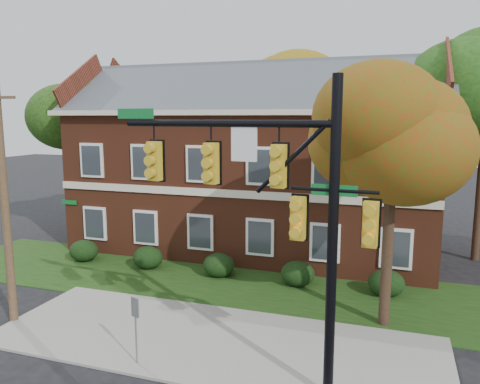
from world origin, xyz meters
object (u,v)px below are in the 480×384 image
(hedge_center, at_px, (219,265))
(tree_left_rear, at_px, (84,121))
(utility_pole, at_px, (5,203))
(tree_far_rear, at_px, (308,88))
(apartment_building, at_px, (254,154))
(tree_near_right, at_px, (401,125))
(hedge_far_left, at_px, (84,251))
(hedge_left, at_px, (148,258))
(hedge_right, at_px, (298,274))
(sign_post, at_px, (136,320))
(hedge_far_right, at_px, (386,283))
(traffic_signal, at_px, (276,201))

(hedge_center, relative_size, tree_left_rear, 0.16)
(utility_pole, bearing_deg, tree_far_rear, 60.49)
(apartment_building, distance_m, tree_near_right, 10.97)
(utility_pole, bearing_deg, hedge_far_left, 95.60)
(hedge_left, bearing_deg, hedge_far_left, 180.00)
(hedge_right, height_order, sign_post, sign_post)
(apartment_building, height_order, sign_post, apartment_building)
(tree_near_right, height_order, tree_left_rear, tree_left_rear)
(hedge_center, height_order, utility_pole, utility_pole)
(hedge_right, xyz_separation_m, tree_near_right, (3.72, -2.83, 6.14))
(apartment_building, bearing_deg, hedge_far_left, -143.11)
(hedge_center, distance_m, tree_far_rear, 15.57)
(tree_near_right, distance_m, tree_left_rear, 18.33)
(hedge_left, xyz_separation_m, hedge_center, (3.50, 0.00, 0.00))
(hedge_far_left, distance_m, sign_post, 10.75)
(tree_left_rear, xyz_separation_m, sign_post, (10.23, -11.79, -5.32))
(hedge_center, bearing_deg, hedge_left, 180.00)
(tree_left_rear, bearing_deg, apartment_building, 6.54)
(hedge_left, bearing_deg, hedge_far_right, 0.00)
(hedge_far_left, distance_m, tree_left_rear, 7.90)
(apartment_building, bearing_deg, tree_near_right, -48.23)
(tree_left_rear, relative_size, traffic_signal, 1.13)
(tree_near_right, height_order, sign_post, tree_near_right)
(hedge_far_left, bearing_deg, hedge_center, 0.00)
(hedge_far_left, distance_m, hedge_right, 10.50)
(hedge_right, height_order, tree_far_rear, tree_far_rear)
(hedge_right, bearing_deg, apartment_building, 123.67)
(hedge_far_right, xyz_separation_m, tree_near_right, (0.22, -2.83, 6.14))
(hedge_right, relative_size, hedge_far_right, 1.00)
(traffic_signal, xyz_separation_m, utility_pole, (-9.39, 0.91, -0.75))
(hedge_center, xyz_separation_m, tree_far_rear, (1.34, 13.09, 8.32))
(hedge_far_left, relative_size, hedge_far_right, 1.00)
(tree_far_rear, relative_size, utility_pole, 1.41)
(apartment_building, distance_m, hedge_right, 7.73)
(tree_near_right, height_order, tree_far_rear, tree_far_rear)
(traffic_signal, bearing_deg, tree_left_rear, 144.56)
(apartment_building, relative_size, tree_far_rear, 1.63)
(apartment_building, relative_size, hedge_far_left, 13.43)
(hedge_far_right, bearing_deg, sign_post, -130.35)
(hedge_left, height_order, hedge_center, same)
(tree_near_right, height_order, utility_pole, tree_near_right)
(tree_far_rear, xyz_separation_m, traffic_signal, (3.05, -20.49, -3.95))
(hedge_right, xyz_separation_m, sign_post, (-3.00, -7.65, 0.84))
(apartment_building, distance_m, hedge_far_left, 9.82)
(hedge_right, bearing_deg, tree_near_right, -37.28)
(hedge_far_right, relative_size, traffic_signal, 0.18)
(apartment_building, xyz_separation_m, tree_near_right, (7.22, -8.09, 1.68))
(hedge_left, relative_size, tree_near_right, 0.16)
(hedge_far_left, bearing_deg, tree_near_right, -11.27)
(apartment_building, distance_m, hedge_center, 6.89)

